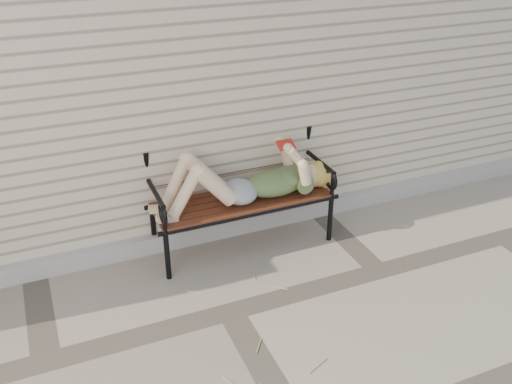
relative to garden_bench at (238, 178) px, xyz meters
name	(u,v)px	position (x,y,z in m)	size (l,w,h in m)	color
ground	(230,312)	(-0.41, -0.87, -0.58)	(80.00, 80.00, 0.00)	gray
house_wall	(123,18)	(-0.41, 2.13, 0.92)	(8.00, 4.00, 3.00)	beige
foundation_strip	(190,235)	(-0.41, 0.10, -0.50)	(8.00, 0.10, 0.15)	#AFA79E
garden_bench	(238,178)	(0.00, 0.00, 0.00)	(1.60, 0.64, 1.03)	black
reading_woman	(245,181)	(0.01, -0.13, 0.03)	(1.51, 0.34, 0.47)	#092F45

